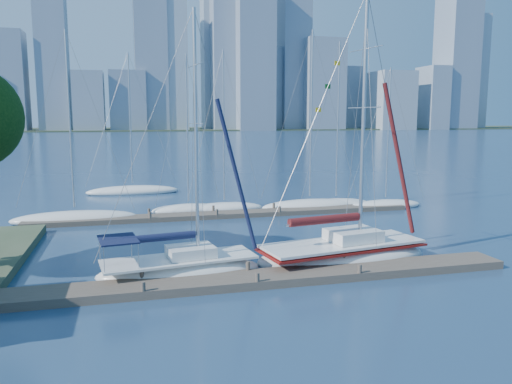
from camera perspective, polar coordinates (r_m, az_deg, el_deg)
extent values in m
plane|color=#163148|center=(23.66, -0.40, -10.43)|extent=(700.00, 700.00, 0.00)
cube|color=#4C4238|center=(23.59, -0.40, -9.97)|extent=(26.00, 2.00, 0.40)
cube|color=#4C4238|center=(39.16, -3.25, -2.57)|extent=(30.00, 1.80, 0.36)
cube|color=#38472D|center=(341.85, -13.62, 6.93)|extent=(800.00, 100.00, 1.50)
ellipsoid|color=white|center=(24.86, -8.69, -9.03)|extent=(8.24, 3.69, 1.39)
cube|color=white|center=(24.67, -8.73, -7.58)|extent=(7.63, 3.40, 0.11)
cube|color=white|center=(24.71, -7.48, -6.74)|extent=(2.45, 1.99, 0.51)
cylinder|color=silver|center=(23.97, -6.88, 6.35)|extent=(0.17, 0.17, 11.75)
cylinder|color=silver|center=(24.20, -10.99, -5.34)|extent=(3.74, 0.62, 0.09)
cylinder|color=black|center=(24.18, -10.99, -5.12)|extent=(3.48, 0.85, 0.37)
cube|color=black|center=(23.87, -15.50, -5.23)|extent=(1.97, 2.43, 0.07)
ellipsoid|color=white|center=(27.25, 9.80, -7.39)|extent=(9.84, 4.61, 1.66)
cube|color=white|center=(27.05, 9.84, -5.81)|extent=(9.11, 4.25, 0.13)
cube|color=white|center=(27.33, 11.02, -4.86)|extent=(2.95, 2.42, 0.61)
cylinder|color=silver|center=(26.87, 12.18, 8.04)|extent=(0.20, 0.20, 12.89)
cylinder|color=silver|center=(26.17, 7.84, -3.39)|extent=(4.44, 0.84, 0.11)
cylinder|color=#4F1410|center=(26.14, 7.84, -3.15)|extent=(4.14, 1.11, 0.44)
cube|color=maroon|center=(27.10, 9.83, -6.19)|extent=(9.33, 4.40, 0.11)
ellipsoid|color=white|center=(39.56, -19.97, -2.90)|extent=(9.43, 5.33, 1.21)
cylinder|color=silver|center=(38.86, -20.51, 7.68)|extent=(0.13, 0.13, 12.77)
ellipsoid|color=white|center=(41.34, -7.68, -2.04)|extent=(6.35, 4.38, 1.02)
cylinder|color=silver|center=(40.67, -7.87, 7.17)|extent=(0.11, 0.11, 11.75)
ellipsoid|color=white|center=(41.65, -3.62, -1.90)|extent=(6.74, 3.23, 1.03)
cylinder|color=silver|center=(40.98, -3.71, 7.52)|extent=(0.11, 0.11, 12.13)
ellipsoid|color=white|center=(42.75, 6.17, -1.62)|extent=(8.63, 3.00, 1.21)
cylinder|color=silver|center=(42.10, 6.34, 8.77)|extent=(0.13, 0.13, 13.65)
ellipsoid|color=white|center=(43.95, 9.13, -1.43)|extent=(6.36, 2.47, 1.07)
cylinder|color=silver|center=(43.32, 9.35, 8.09)|extent=(0.12, 0.12, 12.98)
ellipsoid|color=white|center=(44.45, 14.58, -1.50)|extent=(6.86, 3.36, 1.02)
cylinder|color=silver|center=(43.84, 14.89, 6.48)|extent=(0.11, 0.11, 10.86)
ellipsoid|color=white|center=(52.50, -13.89, 0.06)|extent=(9.57, 4.78, 1.23)
cylinder|color=silver|center=(51.97, -14.18, 8.09)|extent=(0.13, 0.13, 12.88)
cube|color=slate|center=(316.48, -26.67, 11.21)|extent=(21.28, 17.63, 55.47)
cube|color=#93A2B0|center=(333.99, -22.00, 9.70)|extent=(14.08, 17.61, 36.91)
cube|color=slate|center=(307.47, -18.53, 9.76)|extent=(16.86, 19.81, 34.03)
cube|color=slate|center=(308.56, -14.43, 10.02)|extent=(20.81, 16.86, 35.05)
cube|color=#93A2B0|center=(313.84, -9.76, 13.92)|extent=(19.74, 14.99, 76.50)
cube|color=slate|center=(333.14, -4.59, 14.31)|extent=(17.50, 17.46, 83.64)
cube|color=slate|center=(311.93, -0.16, 15.15)|extent=(22.16, 18.95, 88.15)
cube|color=#93A2B0|center=(331.43, 2.63, 11.61)|extent=(13.97, 17.11, 52.01)
cube|color=slate|center=(325.44, 7.63, 12.01)|extent=(24.74, 18.80, 56.61)
cube|color=slate|center=(364.91, 10.45, 10.49)|extent=(16.01, 17.52, 43.11)
cube|color=#93A2B0|center=(345.33, 15.21, 10.01)|extent=(24.33, 23.94, 37.67)
cube|color=slate|center=(361.39, 19.47, 10.06)|extent=(14.28, 21.38, 41.63)
cube|color=slate|center=(377.04, 21.94, 14.06)|extent=(21.68, 23.60, 96.76)
cube|color=#93A2B0|center=(408.02, 23.41, 12.42)|extent=(16.40, 17.08, 81.43)
cube|color=slate|center=(319.10, -22.46, 17.86)|extent=(16.53, 18.00, 126.47)
cube|color=slate|center=(313.87, -11.91, 14.35)|extent=(19.00, 18.00, 81.79)
cube|color=slate|center=(321.23, -3.58, 17.15)|extent=(16.68, 18.00, 112.65)
cube|color=slate|center=(330.97, 4.37, 14.57)|extent=(17.85, 18.00, 86.21)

